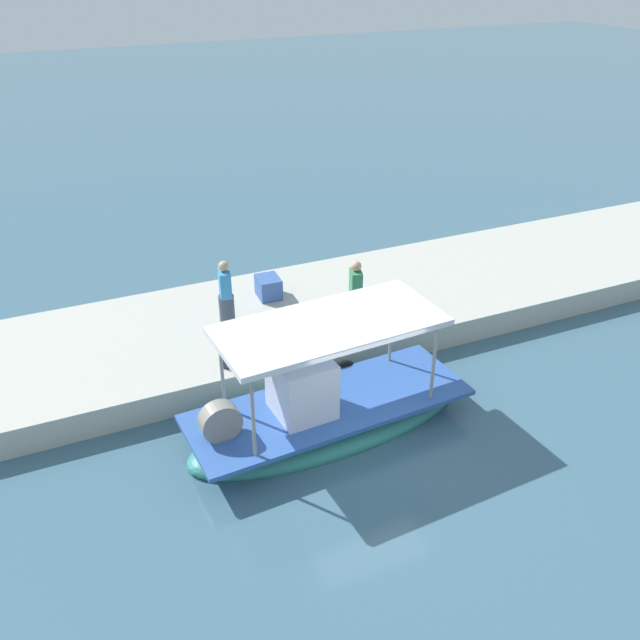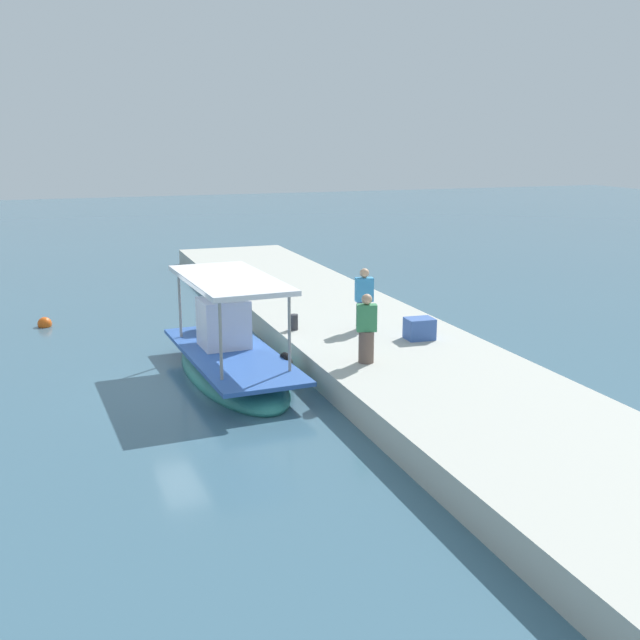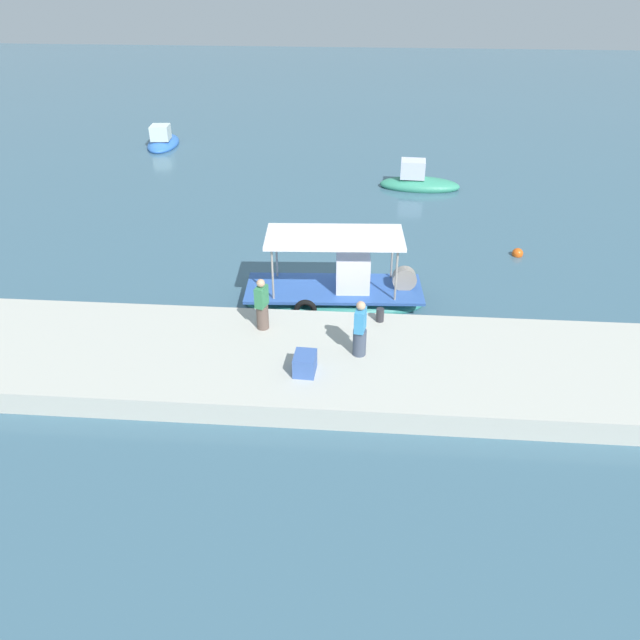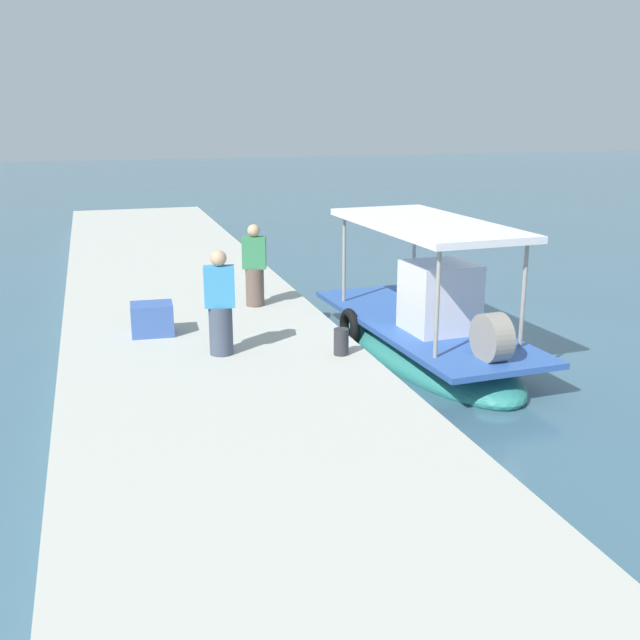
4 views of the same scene
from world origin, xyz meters
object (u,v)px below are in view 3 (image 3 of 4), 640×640
at_px(fisherman_near_bollard, 262,306).
at_px(cargo_crate, 305,363).
at_px(main_fishing_boat, 337,293).
at_px(moored_boat_mid, 163,142).
at_px(fisherman_by_crate, 360,331).
at_px(mooring_bollard, 380,315).
at_px(moored_boat_near, 419,183).
at_px(marker_buoy, 517,254).

xyz_separation_m(fisherman_near_bollard, cargo_crate, (1.47, -2.14, -0.46)).
bearing_deg(main_fishing_boat, moored_boat_mid, 122.00).
bearing_deg(fisherman_by_crate, fisherman_near_bollard, 158.05).
xyz_separation_m(fisherman_near_bollard, moored_boat_mid, (-9.46, 21.22, -1.16)).
relative_size(main_fishing_boat, mooring_bollard, 14.62).
relative_size(fisherman_near_bollard, cargo_crate, 2.28).
relative_size(fisherman_near_bollard, fisherman_by_crate, 0.97).
bearing_deg(moored_boat_near, moored_boat_mid, 156.66).
bearing_deg(mooring_bollard, marker_buoy, 49.75).
bearing_deg(fisherman_by_crate, cargo_crate, -145.92).
distance_m(mooring_bollard, moored_boat_mid, 24.32).
height_order(fisherman_near_bollard, cargo_crate, fisherman_near_bollard).
relative_size(fisherman_near_bollard, marker_buoy, 3.76).
xyz_separation_m(marker_buoy, moored_boat_near, (-3.44, 7.63, 0.19)).
bearing_deg(fisherman_near_bollard, main_fishing_boat, 53.17).
height_order(mooring_bollard, moored_boat_mid, moored_boat_mid).
height_order(marker_buoy, moored_boat_near, moored_boat_near).
bearing_deg(mooring_bollard, moored_boat_near, 81.80).
bearing_deg(cargo_crate, main_fishing_boat, 83.09).
bearing_deg(moored_boat_mid, marker_buoy, -37.42).
relative_size(mooring_bollard, moored_boat_near, 0.11).
distance_m(main_fishing_boat, moored_boat_mid, 21.77).
distance_m(fisherman_by_crate, moored_boat_mid, 25.61).
distance_m(fisherman_by_crate, moored_boat_near, 16.18).
relative_size(main_fishing_boat, cargo_crate, 8.75).
bearing_deg(moored_boat_mid, main_fishing_boat, -58.00).
height_order(fisherman_near_bollard, moored_boat_mid, fisherman_near_bollard).
xyz_separation_m(mooring_bollard, cargo_crate, (-2.02, -2.80, 0.06)).
bearing_deg(mooring_bollard, fisherman_near_bollard, -169.35).
relative_size(main_fishing_boat, moored_boat_mid, 1.62).
bearing_deg(moored_boat_mid, fisherman_near_bollard, -65.97).
bearing_deg(cargo_crate, moored_boat_near, 76.50).
height_order(main_fishing_boat, moored_boat_mid, main_fishing_boat).
bearing_deg(fisherman_near_bollard, moored_boat_near, 69.45).
bearing_deg(moored_boat_mid, cargo_crate, -64.91).
relative_size(mooring_bollard, moored_boat_mid, 0.11).
height_order(fisherman_near_bollard, mooring_bollard, fisherman_near_bollard).
height_order(mooring_bollard, moored_boat_near, moored_boat_near).
distance_m(mooring_bollard, moored_boat_near, 14.25).
relative_size(cargo_crate, moored_boat_near, 0.18).
relative_size(fisherman_near_bollard, moored_boat_near, 0.40).
bearing_deg(marker_buoy, fisherman_by_crate, -126.17).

